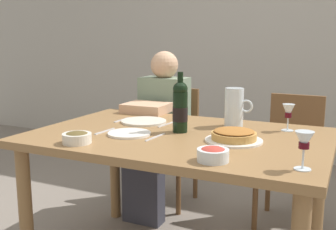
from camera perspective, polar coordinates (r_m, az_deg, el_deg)
The scene contains 18 objects.
back_wall at distance 4.35m, azimuth 14.77°, elevation 12.41°, with size 8.00×0.10×2.80m, color #B2ADA3.
dining_table at distance 2.10m, azimuth 1.52°, elevation -5.13°, with size 1.50×1.00×0.76m.
wine_bottle at distance 2.09m, azimuth 1.74°, elevation 1.16°, with size 0.08×0.08×0.32m.
water_pitcher at distance 2.27m, azimuth 9.38°, elevation 0.78°, with size 0.16×0.10×0.22m.
baked_tart at distance 1.94m, azimuth 9.33°, elevation -2.93°, with size 0.28×0.28×0.06m.
salad_bowl at distance 1.62m, azimuth 6.40°, elevation -5.50°, with size 0.13×0.13×0.06m.
olive_bowl at distance 1.93m, azimuth -12.80°, elevation -3.09°, with size 0.14×0.14×0.06m.
wine_glass_left_diner at distance 1.57m, azimuth 18.76°, elevation -3.68°, with size 0.07×0.07×0.15m.
wine_glass_right_diner at distance 2.22m, azimuth 16.72°, elevation 0.35°, with size 0.06×0.06×0.14m.
dinner_plate_left_setting at distance 2.37m, azimuth -3.45°, elevation -0.91°, with size 0.27×0.27×0.01m, color silver.
dinner_plate_right_setting at distance 2.07m, azimuth -5.51°, elevation -2.63°, with size 0.22×0.22×0.01m, color white.
fork_left_setting at distance 2.44m, azimuth -6.54°, elevation -0.69°, with size 0.16×0.01×0.01m, color silver.
knife_left_setting at distance 2.30m, azimuth -0.16°, elevation -1.32°, with size 0.18×0.01×0.01m, color silver.
knife_right_setting at distance 2.00m, azimuth -1.80°, elevation -3.16°, with size 0.18×0.01×0.01m, color silver.
spoon_right_setting at distance 2.15m, azimuth -8.96°, elevation -2.31°, with size 0.16×0.01×0.01m, color silver.
chair_left at distance 3.11m, azimuth 0.46°, elevation -3.19°, with size 0.40×0.40×0.87m.
diner_left at distance 2.87m, azimuth -1.48°, elevation -1.90°, with size 0.34×0.50×1.16m.
chair_right at distance 2.85m, azimuth 17.18°, elevation -4.94°, with size 0.42×0.42×0.87m.
Camera 1 is at (0.81, -1.85, 1.24)m, focal length 42.93 mm.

